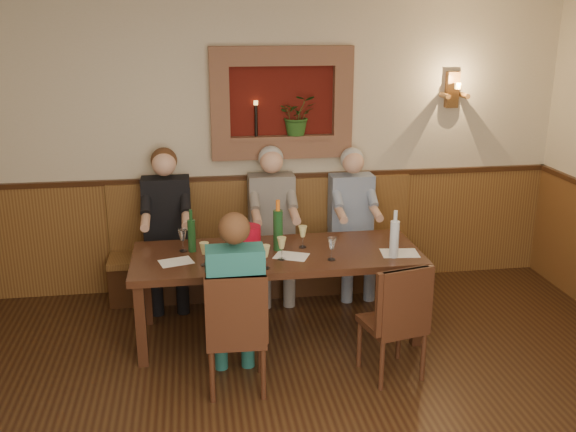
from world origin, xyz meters
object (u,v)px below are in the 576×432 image
(chair_near_left, at_px, (237,354))
(wine_bottle_green_b, at_px, (192,235))
(wine_bottle_green_a, at_px, (278,229))
(bench, at_px, (265,259))
(spittoon_bucket, at_px, (248,240))
(person_bench_mid, at_px, (273,235))
(person_bench_left, at_px, (168,240))
(water_bottle, at_px, (394,238))
(dining_table, at_px, (277,261))
(person_chair_front, at_px, (236,316))
(person_bench_right, at_px, (352,233))
(chair_near_right, at_px, (392,343))

(chair_near_left, height_order, wine_bottle_green_b, wine_bottle_green_b)
(wine_bottle_green_a, xyz_separation_m, wine_bottle_green_b, (-0.72, 0.07, -0.04))
(bench, distance_m, wine_bottle_green_a, 1.07)
(wine_bottle_green_b, bearing_deg, spittoon_bucket, -13.75)
(chair_near_left, bearing_deg, person_bench_mid, 76.25)
(person_bench_left, xyz_separation_m, water_bottle, (1.86, -1.08, 0.30))
(person_bench_left, bearing_deg, dining_table, -41.97)
(person_bench_left, height_order, person_chair_front, person_bench_left)
(person_chair_front, bearing_deg, spittoon_bucket, 77.87)
(bench, bearing_deg, person_bench_right, -7.00)
(bench, height_order, chair_near_left, bench)
(person_bench_left, xyz_separation_m, person_bench_right, (1.79, 0.00, -0.02))
(water_bottle, bearing_deg, wine_bottle_green_a, 161.42)
(dining_table, relative_size, chair_near_right, 2.57)
(person_bench_left, bearing_deg, bench, 6.61)
(person_chair_front, distance_m, wine_bottle_green_b, 1.01)
(person_bench_left, height_order, wine_bottle_green_b, person_bench_left)
(chair_near_left, distance_m, wine_bottle_green_a, 1.17)
(dining_table, xyz_separation_m, person_bench_mid, (0.07, 0.84, -0.06))
(dining_table, distance_m, spittoon_bucket, 0.31)
(person_bench_mid, bearing_deg, wine_bottle_green_b, -137.80)
(person_bench_left, relative_size, water_bottle, 3.74)
(person_bench_right, distance_m, spittoon_bucket, 1.40)
(bench, distance_m, person_bench_right, 0.91)
(chair_near_left, bearing_deg, wine_bottle_green_b, 109.58)
(person_bench_right, bearing_deg, spittoon_bucket, -143.49)
(chair_near_left, bearing_deg, dining_table, 65.70)
(chair_near_left, distance_m, wine_bottle_green_b, 1.17)
(chair_near_right, distance_m, water_bottle, 0.86)
(person_bench_left, bearing_deg, person_bench_right, 0.05)
(dining_table, distance_m, bench, 1.01)
(chair_near_right, bearing_deg, dining_table, 121.32)
(bench, bearing_deg, chair_near_right, -66.07)
(dining_table, relative_size, person_bench_left, 1.62)
(spittoon_bucket, xyz_separation_m, wine_bottle_green_b, (-0.46, 0.11, 0.03))
(person_bench_right, bearing_deg, wine_bottle_green_b, -155.87)
(wine_bottle_green_b, bearing_deg, water_bottle, -13.14)
(dining_table, relative_size, wine_bottle_green_a, 5.48)
(person_bench_mid, bearing_deg, water_bottle, -51.41)
(dining_table, bearing_deg, spittoon_bucket, 174.64)
(chair_near_right, distance_m, person_chair_front, 1.22)
(spittoon_bucket, bearing_deg, water_bottle, -12.89)
(spittoon_bucket, bearing_deg, chair_near_left, -101.71)
(person_bench_left, xyz_separation_m, wine_bottle_green_a, (0.95, -0.77, 0.32))
(wine_bottle_green_a, relative_size, water_bottle, 1.10)
(spittoon_bucket, xyz_separation_m, wine_bottle_green_a, (0.25, 0.04, 0.07))
(chair_near_left, relative_size, wine_bottle_green_b, 2.63)
(spittoon_bucket, xyz_separation_m, water_bottle, (1.17, -0.27, 0.05))
(chair_near_left, distance_m, chair_near_right, 1.18)
(water_bottle, bearing_deg, spittoon_bucket, 167.11)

